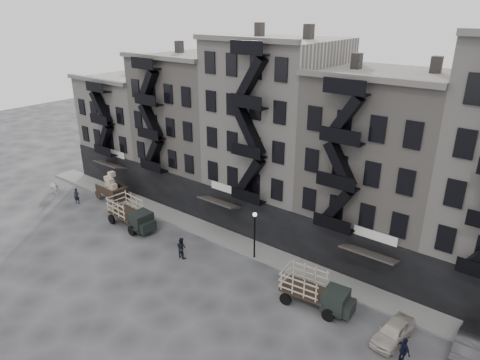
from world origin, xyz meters
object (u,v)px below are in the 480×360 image
Objects in this scene: horse at (53,188)px; car_east at (393,331)px; stake_truck_west at (131,212)px; stake_truck_east at (315,288)px; car_far at (471,345)px; policeman at (404,350)px; pedestrian_west at (77,196)px; wagon at (111,184)px; pedestrian_mid at (181,248)px.

horse is 0.48× the size of car_east.
stake_truck_west reaches higher than stake_truck_east.
car_far is at bearing 28.46° from car_east.
pedestrian_west is at bearing 31.83° from policeman.
stake_truck_west is 1.19× the size of car_far.
stake_truck_east is (19.47, 0.33, -0.10)m from stake_truck_west.
wagon is 7.11m from stake_truck_west.
car_far is 2.68× the size of policeman.
pedestrian_mid is at bearing 7.45° from car_far.
wagon reaches higher than pedestrian_mid.
pedestrian_mid is at bearing -179.14° from stake_truck_east.
wagon is 1.01× the size of car_east.
wagon is at bearing 163.30° from stake_truck_west.
horse is 4.23m from pedestrian_west.
horse is at bearing -171.16° from car_east.
policeman is at bearing 45.02° from car_far.
pedestrian_west reaches higher than horse.
pedestrian_mid reaches higher than horse.
pedestrian_mid is (7.67, -0.95, -0.63)m from stake_truck_west.
pedestrian_mid is at bearing 32.79° from policeman.
car_far is (29.08, 2.03, -0.78)m from stake_truck_west.
car_east is 33.69m from pedestrian_west.
stake_truck_west is at bearing -171.63° from car_east.
stake_truck_east is 6.76m from policeman.
car_east is 0.80× the size of car_far.
stake_truck_west reaches higher than policeman.
car_far is at bearing -171.67° from pedestrian_mid.
stake_truck_west is at bearing -18.61° from wagon.
wagon is at bearing -68.36° from horse.
stake_truck_east is 3.00× the size of policeman.
pedestrian_west is at bearing -123.02° from wagon.
stake_truck_east is at bearing -93.30° from horse.
car_far is (42.01, 2.58, 0.00)m from horse.
car_east is (37.91, 0.99, -0.13)m from horse.
horse is 12.97m from stake_truck_west.
stake_truck_east is 28.20m from pedestrian_west.
car_east is at bearing -1.01° from wagon.
policeman reaches higher than car_east.
pedestrian_mid is (20.61, -0.41, 0.16)m from horse.
wagon is at bearing 26.68° from policeman.
stake_truck_west is 8.75m from pedestrian_west.
policeman is (39.01, -0.48, 0.10)m from horse.
horse is 37.92m from car_east.
policeman is at bearing -3.43° from wagon.
car_far is 2.54× the size of pedestrian_mid.
stake_truck_east is 2.83× the size of pedestrian_mid.
stake_truck_west reaches higher than car_east.
policeman is (1.11, -1.47, 0.23)m from car_east.
pedestrian_west is at bearing -1.88° from pedestrian_mid.
car_far reaches higher than horse.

